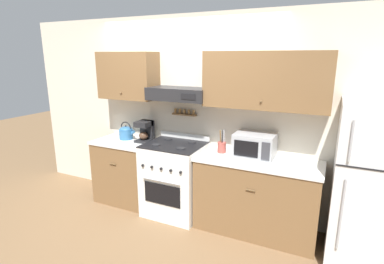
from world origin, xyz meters
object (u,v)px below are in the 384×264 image
stove_range (175,179)px  microwave (255,145)px  coffee_maker (145,131)px  refrigerator (378,188)px  utensil_crock (222,147)px  tea_kettle (126,132)px

stove_range → microwave: 1.15m
coffee_maker → refrigerator: bearing=-3.9°
stove_range → refrigerator: (2.24, -0.05, 0.34)m
utensil_crock → coffee_maker: bearing=178.6°
stove_range → tea_kettle: 0.98m
stove_range → refrigerator: refrigerator is taller
coffee_maker → stove_range: bearing=-14.6°
stove_range → coffee_maker: size_ratio=3.60×
tea_kettle → microwave: size_ratio=0.55×
coffee_maker → tea_kettle: bearing=-174.7°
refrigerator → coffee_maker: (-2.77, 0.19, 0.22)m
tea_kettle → microwave: (1.83, 0.02, 0.04)m
refrigerator → tea_kettle: (-3.07, 0.16, 0.17)m
stove_range → microwave: microwave is taller
stove_range → coffee_maker: coffee_maker is taller
coffee_maker → microwave: (1.53, -0.01, -0.00)m
microwave → utensil_crock: utensil_crock is taller
utensil_crock → stove_range: bearing=-169.7°
refrigerator → coffee_maker: 2.78m
stove_range → coffee_maker: 0.78m
microwave → utensil_crock: size_ratio=1.60×
refrigerator → tea_kettle: 3.08m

